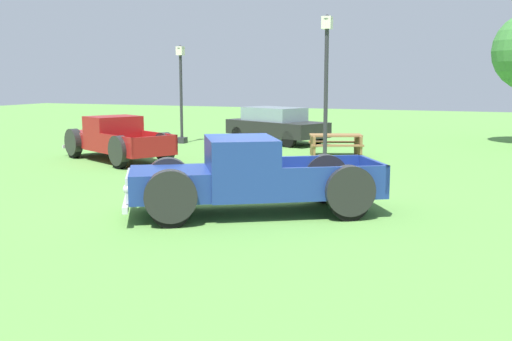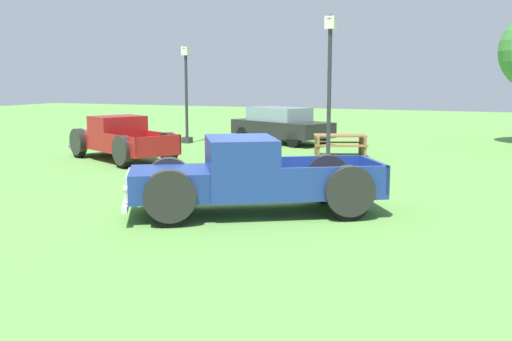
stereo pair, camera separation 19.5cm
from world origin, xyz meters
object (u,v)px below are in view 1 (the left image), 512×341
(pickup_truck_foreground, at_px, (238,178))
(sedan_distant_a, at_px, (276,124))
(pickup_truck_behind_left, at_px, (113,139))
(picnic_table, at_px, (335,142))
(lamp_post_near, at_px, (181,92))
(lamp_post_far, at_px, (326,90))

(pickup_truck_foreground, xyz_separation_m, sedan_distant_a, (-3.92, 13.09, 0.04))
(pickup_truck_behind_left, distance_m, sedan_distant_a, 7.79)
(pickup_truck_behind_left, distance_m, picnic_table, 7.70)
(sedan_distant_a, relative_size, lamp_post_near, 1.19)
(pickup_truck_behind_left, bearing_deg, sedan_distant_a, 64.92)
(lamp_post_near, bearing_deg, pickup_truck_behind_left, -86.19)
(sedan_distant_a, xyz_separation_m, lamp_post_far, (4.00, -6.74, 1.61))
(sedan_distant_a, xyz_separation_m, lamp_post_near, (-3.67, -1.56, 1.36))
(pickup_truck_behind_left, height_order, picnic_table, pickup_truck_behind_left)
(lamp_post_near, relative_size, picnic_table, 1.85)
(lamp_post_far, height_order, picnic_table, lamp_post_far)
(lamp_post_far, bearing_deg, pickup_truck_foreground, -90.76)
(pickup_truck_foreground, height_order, lamp_post_far, lamp_post_far)
(pickup_truck_foreground, relative_size, lamp_post_near, 1.31)
(lamp_post_far, bearing_deg, sedan_distant_a, 120.67)
(picnic_table, bearing_deg, pickup_truck_behind_left, -151.52)
(lamp_post_far, bearing_deg, lamp_post_near, 145.93)
(picnic_table, bearing_deg, lamp_post_near, 165.64)
(lamp_post_far, bearing_deg, picnic_table, 99.03)
(sedan_distant_a, bearing_deg, pickup_truck_behind_left, -115.08)
(pickup_truck_behind_left, xyz_separation_m, lamp_post_far, (7.30, 0.31, 1.69))
(lamp_post_near, height_order, picnic_table, lamp_post_near)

